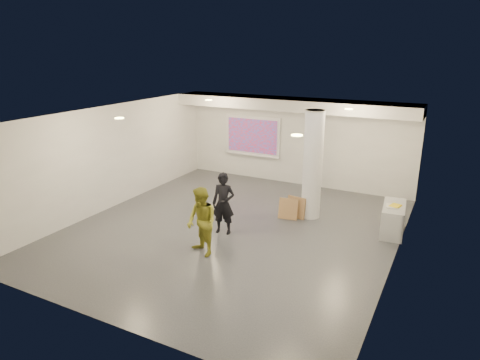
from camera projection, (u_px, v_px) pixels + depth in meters
The scene contains 20 objects.
floor at pixel (233, 229), 11.20m from camera, with size 8.00×9.00×0.01m, color #36393D.
ceiling at pixel (232, 115), 10.30m from camera, with size 8.00×9.00×0.01m, color white.
wall_back at pixel (295, 141), 14.56m from camera, with size 8.00×0.01×3.00m, color silver.
wall_front at pixel (101, 245), 6.94m from camera, with size 8.00×0.01×3.00m, color silver.
wall_left at pixel (113, 157), 12.51m from camera, with size 0.01×9.00×3.00m, color silver.
wall_right at pixel (400, 200), 8.99m from camera, with size 0.01×9.00×3.00m, color silver.
soffit_band at pixel (291, 104), 13.70m from camera, with size 8.00×1.10×0.36m, color silver.
downlight_nw at pixel (209, 100), 13.39m from camera, with size 0.22×0.22×0.02m, color #E5DF7C.
downlight_ne at pixel (349, 109), 11.46m from camera, with size 0.22×0.22×0.02m, color #E5DF7C.
downlight_sw at pixel (119, 118), 10.01m from camera, with size 0.22×0.22×0.02m, color #E5DF7C.
downlight_se at pixel (297, 135), 8.07m from camera, with size 0.22×0.22×0.02m, color #E5DF7C.
column at pixel (313, 165), 11.61m from camera, with size 0.52×0.52×3.00m, color silver.
projection_screen at pixel (253, 136), 15.22m from camera, with size 2.10×0.13×1.42m.
credenza at pixel (393, 219), 10.91m from camera, with size 0.53×1.28×0.75m, color #9FA2A5.
papers_stack at pixel (392, 206), 10.72m from camera, with size 0.27×0.35×0.02m, color silver.
postit_pad at pixel (395, 206), 10.73m from camera, with size 0.23×0.31×0.03m, color yellow.
cardboard_back at pixel (296, 207), 11.90m from camera, with size 0.56×0.05×0.61m, color olive.
cardboard_front at pixel (288, 209), 11.83m from camera, with size 0.53×0.05×0.59m, color olive.
woman at pixel (223, 204), 10.78m from camera, with size 0.58×0.38×1.59m, color black.
man at pixel (202, 222), 9.64m from camera, with size 0.78×0.60×1.60m, color olive.
Camera 1 is at (4.91, -9.06, 4.58)m, focal length 32.00 mm.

